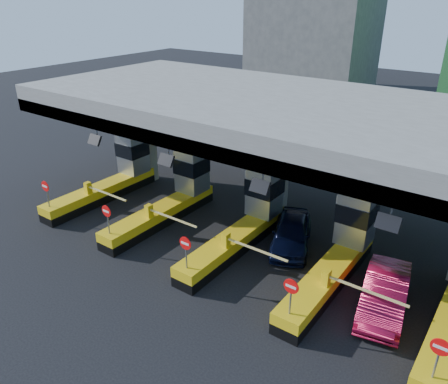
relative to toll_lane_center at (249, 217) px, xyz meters
The scene contains 9 objects.
ground 1.42m from the toll_lane_center, 90.42° to the right, with size 120.00×120.00×0.00m, color black.
toll_canopy 5.40m from the toll_lane_center, 90.02° to the left, with size 28.00×12.09×7.00m.
toll_lane_far_left 10.00m from the toll_lane_center, behind, with size 4.43×8.00×4.16m.
toll_lane_left 5.00m from the toll_lane_center, behind, with size 4.43×8.00×4.16m.
toll_lane_center is the anchor object (origin of this frame).
toll_lane_right 5.00m from the toll_lane_center, ahead, with size 4.43×8.00×4.16m.
bg_building_concrete 39.11m from the toll_lane_center, 111.40° to the left, with size 14.00×10.00×18.00m, color #4C4C49.
van 2.31m from the toll_lane_center, 21.39° to the left, with size 1.86×4.61×1.57m, color black.
red_car 7.57m from the toll_lane_center, ahead, with size 1.65×4.74×1.56m, color maroon.
Camera 1 is at (10.56, -16.39, 11.92)m, focal length 35.00 mm.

